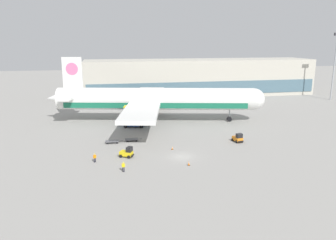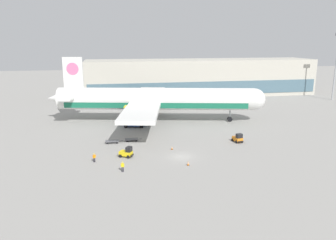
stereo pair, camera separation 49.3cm
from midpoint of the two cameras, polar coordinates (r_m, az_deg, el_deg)
ground_plane at (r=61.54m, az=2.21°, el=-6.40°), size 400.00×400.00×0.00m
terminal_building at (r=132.41m, az=5.46°, el=7.43°), size 90.00×18.20×14.00m
light_mast at (r=132.97m, az=26.95°, el=9.02°), size 2.80×0.50×23.91m
airplane_main at (r=87.37m, az=-2.85°, el=3.55°), size 57.33×48.60×17.00m
scissor_lift_loader at (r=82.56m, az=-6.11°, el=0.19°), size 5.72×4.32×5.24m
baggage_tug_foreground at (r=71.38m, az=11.88°, el=-3.11°), size 1.99×2.65×2.00m
baggage_tug_mid at (r=61.54m, az=-7.37°, el=-5.64°), size 2.81×2.49×2.00m
baggage_dolly_lead at (r=70.35m, az=-9.88°, el=-3.68°), size 3.71×1.53×0.48m
baggage_dolly_second at (r=71.16m, az=-6.54°, el=-3.36°), size 3.71×1.53×0.48m
ground_crew_near at (r=59.87m, az=-12.87°, el=-6.34°), size 0.53×0.35×1.66m
ground_crew_far at (r=54.82m, az=-8.04°, el=-7.93°), size 0.57×0.25×1.76m
traffic_cone_near at (r=65.31m, az=0.54°, el=-4.90°), size 0.40×0.40×0.65m
traffic_cone_far at (r=57.36m, az=3.39°, el=-7.53°), size 0.40×0.40×0.77m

